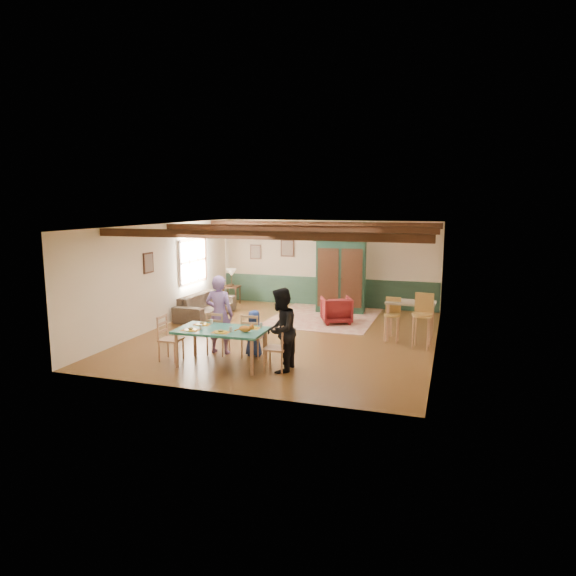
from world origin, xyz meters
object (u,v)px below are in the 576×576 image
(dining_chair_far_left, at_px, (218,333))
(table_lamp, at_px, (231,277))
(person_child, at_px, (254,333))
(dining_chair_end_right, at_px, (276,347))
(bar_stool_left, at_px, (392,320))
(end_table, at_px, (232,295))
(armoire, at_px, (341,275))
(dining_chair_far_right, at_px, (253,335))
(bar_stool_right, at_px, (422,321))
(dining_chair_end_left, at_px, (171,338))
(dining_table, at_px, (222,347))
(cat, at_px, (245,328))
(person_man, at_px, (219,314))
(counter_table, at_px, (410,321))
(sofa, at_px, (206,305))
(person_woman, at_px, (281,330))
(armchair, at_px, (336,310))

(dining_chair_far_left, height_order, table_lamp, table_lamp)
(person_child, bearing_deg, dining_chair_far_left, 5.71)
(dining_chair_end_right, xyz_separation_m, bar_stool_left, (1.89, 2.81, 0.05))
(end_table, bearing_deg, person_child, -61.09)
(armoire, bearing_deg, dining_chair_far_right, -103.87)
(bar_stool_right, bearing_deg, armoire, 134.76)
(dining_chair_end_left, relative_size, bar_stool_right, 0.76)
(table_lamp, bearing_deg, bar_stool_left, -28.73)
(dining_table, distance_m, cat, 0.72)
(dining_chair_far_left, height_order, bar_stool_left, bar_stool_left)
(dining_chair_far_left, xyz_separation_m, person_man, (-0.00, 0.08, 0.38))
(table_lamp, height_order, bar_stool_right, bar_stool_right)
(dining_chair_far_right, distance_m, table_lamp, 5.80)
(cat, height_order, counter_table, counter_table)
(dining_chair_end_right, bearing_deg, dining_chair_end_left, -90.00)
(dining_chair_end_left, xyz_separation_m, table_lamp, (-1.25, 5.83, 0.41))
(person_man, xyz_separation_m, cat, (0.96, -0.87, -0.02))
(sofa, relative_size, bar_stool_left, 2.14)
(dining_chair_far_left, xyz_separation_m, dining_chair_end_left, (-0.73, -0.73, 0.00))
(dining_chair_end_right, height_order, counter_table, same)
(person_woman, distance_m, bar_stool_right, 3.53)
(armchair, bearing_deg, dining_chair_end_left, 36.41)
(armchair, distance_m, bar_stool_left, 2.24)
(end_table, height_order, bar_stool_right, bar_stool_right)
(dining_chair_end_right, distance_m, bar_stool_left, 3.39)
(dining_chair_end_left, xyz_separation_m, dining_chair_end_right, (2.28, 0.05, 0.00))
(armoire, bearing_deg, person_man, -112.56)
(dining_chair_far_right, height_order, dining_chair_end_right, same)
(bar_stool_left, bearing_deg, person_woman, -121.42)
(person_man, height_order, armoire, armoire)
(dining_chair_end_right, height_order, person_child, person_child)
(armchair, bearing_deg, person_child, 50.61)
(cat, xyz_separation_m, end_table, (-2.93, 5.89, -0.53))
(armoire, relative_size, armchair, 2.81)
(end_table, bearing_deg, person_woman, -57.89)
(table_lamp, xyz_separation_m, bar_stool_left, (5.42, -2.97, -0.36))
(person_man, bearing_deg, dining_table, 116.57)
(bar_stool_right, bearing_deg, dining_chair_far_right, -145.06)
(sofa, bearing_deg, person_woman, -135.70)
(end_table, relative_size, counter_table, 0.54)
(person_child, height_order, table_lamp, table_lamp)
(person_child, bearing_deg, counter_table, -144.27)
(person_child, bearing_deg, dining_chair_far_right, 90.00)
(dining_chair_far_right, distance_m, cat, 0.90)
(sofa, distance_m, table_lamp, 1.94)
(dining_table, relative_size, person_man, 1.04)
(person_woman, xyz_separation_m, bar_stool_left, (1.80, 2.80, -0.30))
(dining_chair_end_right, bearing_deg, cat, -80.54)
(cat, bearing_deg, dining_chair_end_right, 9.46)
(dining_chair_far_left, xyz_separation_m, dining_chair_far_right, (0.79, 0.02, 0.00))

